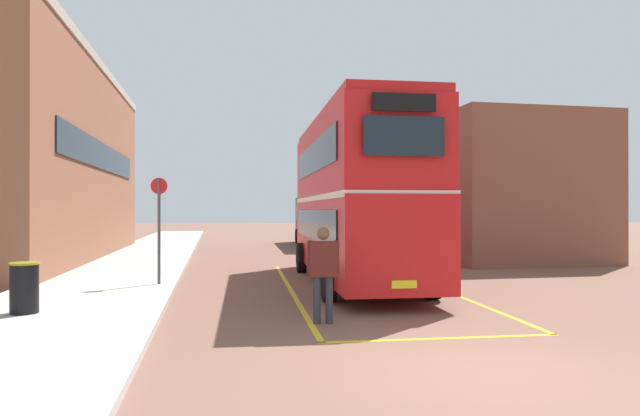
# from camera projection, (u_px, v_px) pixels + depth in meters

# --- Properties ---
(ground_plane) EXTENTS (135.60, 135.60, 0.00)m
(ground_plane) POSITION_uv_depth(u_px,v_px,m) (305.00, 264.00, 21.28)
(ground_plane) COLOR brown
(sidewalk_left) EXTENTS (4.00, 57.60, 0.14)m
(sidewalk_left) POSITION_uv_depth(u_px,v_px,m) (140.00, 260.00, 22.39)
(sidewalk_left) COLOR #B2ADA3
(sidewalk_left) RESTS_ON ground
(brick_building_left) EXTENTS (5.32, 18.73, 8.29)m
(brick_building_left) POSITION_uv_depth(u_px,v_px,m) (36.00, 161.00, 22.47)
(brick_building_left) COLOR brown
(brick_building_left) RESTS_ON ground
(depot_building_right) EXTENTS (6.42, 17.21, 5.97)m
(depot_building_right) POSITION_uv_depth(u_px,v_px,m) (452.00, 193.00, 28.42)
(depot_building_right) COLOR brown
(depot_building_right) RESTS_ON ground
(double_decker_bus) EXTENTS (3.12, 9.88, 4.75)m
(double_decker_bus) POSITION_uv_depth(u_px,v_px,m) (355.00, 196.00, 15.74)
(double_decker_bus) COLOR black
(double_decker_bus) RESTS_ON ground
(single_deck_bus) EXTENTS (3.05, 9.30, 3.02)m
(single_deck_bus) POSITION_uv_depth(u_px,v_px,m) (323.00, 218.00, 32.01)
(single_deck_bus) COLOR black
(single_deck_bus) RESTS_ON ground
(pedestrian_boarding) EXTENTS (0.59, 0.30, 1.80)m
(pedestrian_boarding) POSITION_uv_depth(u_px,v_px,m) (323.00, 267.00, 10.16)
(pedestrian_boarding) COLOR #2D2D38
(pedestrian_boarding) RESTS_ON ground
(litter_bin) EXTENTS (0.54, 0.54, 0.97)m
(litter_bin) POSITION_uv_depth(u_px,v_px,m) (24.00, 288.00, 10.44)
(litter_bin) COLOR black
(litter_bin) RESTS_ON sidewalk_left
(bus_stop_sign) EXTENTS (0.44, 0.09, 2.84)m
(bus_stop_sign) POSITION_uv_depth(u_px,v_px,m) (159.00, 220.00, 14.58)
(bus_stop_sign) COLOR #4C4C51
(bus_stop_sign) RESTS_ON sidewalk_left
(bay_marking_yellow) EXTENTS (4.73, 11.98, 0.01)m
(bay_marking_yellow) POSITION_uv_depth(u_px,v_px,m) (371.00, 293.00, 13.91)
(bay_marking_yellow) COLOR gold
(bay_marking_yellow) RESTS_ON ground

